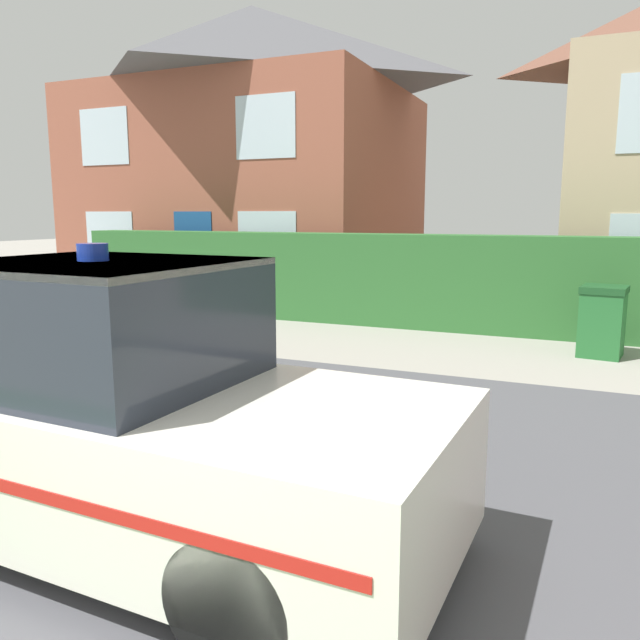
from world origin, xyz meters
TOP-DOWN VIEW (x-y plane):
  - road_strip at (0.00, 4.50)m, footprint 28.00×6.25m
  - garden_hedge at (-1.03, 10.96)m, footprint 15.02×0.74m
  - police_car at (-1.08, 2.87)m, footprint 4.25×1.84m
  - house_left at (-6.96, 15.11)m, footprint 8.20×6.95m
  - wheelie_bin at (1.80, 9.67)m, footprint 0.68×0.72m

SIDE VIEW (x-z plane):
  - road_strip at x=0.00m, z-range 0.00..0.01m
  - wheelie_bin at x=1.80m, z-range 0.00..1.03m
  - police_car at x=-1.08m, z-range -0.14..1.72m
  - garden_hedge at x=-1.03m, z-range 0.00..1.68m
  - house_left at x=-6.96m, z-range 0.08..7.48m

